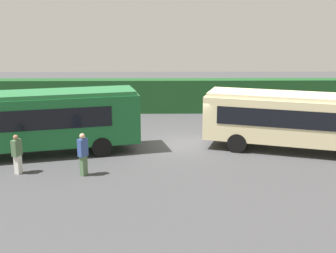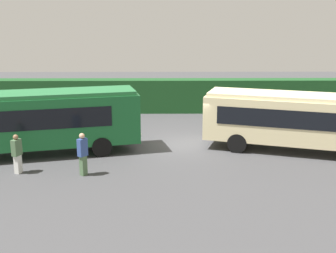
{
  "view_description": "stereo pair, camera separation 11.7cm",
  "coord_description": "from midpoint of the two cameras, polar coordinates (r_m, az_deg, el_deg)",
  "views": [
    {
      "loc": [
        -1.19,
        -23.1,
        6.91
      ],
      "look_at": [
        -0.88,
        -1.48,
        1.42
      ],
      "focal_mm": 47.01,
      "sensor_mm": 36.0,
      "label": 1
    },
    {
      "loc": [
        -1.08,
        -23.1,
        6.91
      ],
      "look_at": [
        -0.88,
        -1.48,
        1.42
      ],
      "focal_mm": 47.01,
      "sensor_mm": 36.0,
      "label": 2
    }
  ],
  "objects": [
    {
      "name": "hedge_row",
      "position": [
        32.16,
        1.2,
        4.02
      ],
      "size": [
        44.0,
        1.38,
        2.39
      ],
      "primitive_type": "cube",
      "color": "#1C4B21",
      "rests_on": "ground_plane"
    },
    {
      "name": "person_right",
      "position": [
        19.68,
        -11.13,
        -3.4
      ],
      "size": [
        0.46,
        0.48,
        1.93
      ],
      "rotation": [
        0.0,
        0.0,
        5.6
      ],
      "color": "#4C6B47",
      "rests_on": "ground_plane"
    },
    {
      "name": "person_center",
      "position": [
        20.71,
        -19.14,
        -3.29
      ],
      "size": [
        0.41,
        0.51,
        1.8
      ],
      "rotation": [
        0.0,
        0.0,
        2.77
      ],
      "color": "silver",
      "rests_on": "ground_plane"
    },
    {
      "name": "ground_plane",
      "position": [
        24.14,
        1.89,
        -2.39
      ],
      "size": [
        64.0,
        64.0,
        0.0
      ],
      "primitive_type": "plane",
      "color": "#424244"
    },
    {
      "name": "bus_green",
      "position": [
        22.92,
        -17.2,
        0.88
      ],
      "size": [
        10.71,
        4.79,
        3.23
      ],
      "rotation": [
        0.0,
        0.0,
        0.24
      ],
      "color": "#19602D",
      "rests_on": "ground_plane"
    },
    {
      "name": "bus_cream",
      "position": [
        23.5,
        16.49,
        0.98
      ],
      "size": [
        9.84,
        5.24,
        3.02
      ],
      "rotation": [
        0.0,
        0.0,
        -0.31
      ],
      "color": "beige",
      "rests_on": "ground_plane"
    }
  ]
}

